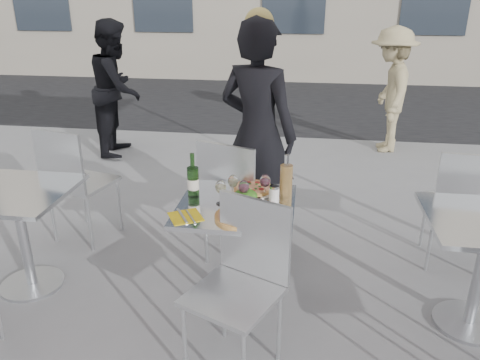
# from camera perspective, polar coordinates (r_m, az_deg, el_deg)

# --- Properties ---
(ground) EXTENTS (80.00, 80.00, 0.00)m
(ground) POSITION_cam_1_polar(r_m,az_deg,el_deg) (3.31, -0.38, -14.79)
(ground) COLOR slate
(street_asphalt) EXTENTS (24.00, 5.00, 0.00)m
(street_asphalt) POSITION_cam_1_polar(r_m,az_deg,el_deg) (9.34, 5.66, 9.65)
(street_asphalt) COLOR black
(street_asphalt) RESTS_ON ground
(main_table) EXTENTS (0.72, 0.72, 0.75)m
(main_table) POSITION_cam_1_polar(r_m,az_deg,el_deg) (3.01, -0.41, -6.55)
(main_table) COLOR #B7BABF
(main_table) RESTS_ON ground
(side_table_left) EXTENTS (0.72, 0.72, 0.75)m
(side_table_left) POSITION_cam_1_polar(r_m,az_deg,el_deg) (3.54, -25.25, -4.27)
(side_table_left) COLOR #B7BABF
(side_table_left) RESTS_ON ground
(chair_far) EXTENTS (0.59, 0.60, 1.01)m
(chair_far) POSITION_cam_1_polar(r_m,az_deg,el_deg) (3.45, -0.75, -1.67)
(chair_far) COLOR silver
(chair_far) RESTS_ON ground
(chair_near) EXTENTS (0.59, 0.59, 0.96)m
(chair_near) POSITION_cam_1_polar(r_m,az_deg,el_deg) (2.57, 0.34, -11.22)
(chair_near) COLOR silver
(chair_near) RESTS_ON ground
(side_chair_lfar) EXTENTS (0.56, 0.57, 1.00)m
(side_chair_lfar) POSITION_cam_1_polar(r_m,az_deg,el_deg) (4.01, -19.71, 0.41)
(side_chair_lfar) COLOR silver
(side_chair_lfar) RESTS_ON ground
(side_chair_rfar) EXTENTS (0.47, 0.48, 0.96)m
(side_chair_rfar) POSITION_cam_1_polar(r_m,az_deg,el_deg) (3.78, 25.46, -2.26)
(side_chair_rfar) COLOR silver
(side_chair_rfar) RESTS_ON ground
(woman_diner) EXTENTS (0.78, 0.66, 1.83)m
(woman_diner) POSITION_cam_1_polar(r_m,az_deg,el_deg) (3.78, 2.15, 5.57)
(woman_diner) COLOR black
(woman_diner) RESTS_ON ground
(pedestrian_a) EXTENTS (0.73, 0.89, 1.69)m
(pedestrian_a) POSITION_cam_1_polar(r_m,az_deg,el_deg) (6.22, -14.80, 10.75)
(pedestrian_a) COLOR black
(pedestrian_a) RESTS_ON ground
(pedestrian_b) EXTENTS (0.61, 1.04, 1.60)m
(pedestrian_b) POSITION_cam_1_polar(r_m,az_deg,el_deg) (6.43, 17.84, 10.36)
(pedestrian_b) COLOR tan
(pedestrian_b) RESTS_ON ground
(pizza_near) EXTENTS (0.32, 0.32, 0.02)m
(pizza_near) POSITION_cam_1_polar(r_m,az_deg,el_deg) (2.74, 0.20, -4.44)
(pizza_near) COLOR tan
(pizza_near) RESTS_ON main_table
(pizza_far) EXTENTS (0.31, 0.31, 0.03)m
(pizza_far) POSITION_cam_1_polar(r_m,az_deg,el_deg) (3.10, 1.56, -1.08)
(pizza_far) COLOR white
(pizza_far) RESTS_ON main_table
(salad_plate) EXTENTS (0.22, 0.22, 0.09)m
(salad_plate) POSITION_cam_1_polar(r_m,az_deg,el_deg) (2.92, 0.69, -2.12)
(salad_plate) COLOR white
(salad_plate) RESTS_ON main_table
(wine_bottle) EXTENTS (0.07, 0.08, 0.29)m
(wine_bottle) POSITION_cam_1_polar(r_m,az_deg,el_deg) (2.99, -5.74, -0.05)
(wine_bottle) COLOR #295A22
(wine_bottle) RESTS_ON main_table
(carafe) EXTENTS (0.08, 0.08, 0.29)m
(carafe) POSITION_cam_1_polar(r_m,az_deg,el_deg) (2.98, 5.65, -0.06)
(carafe) COLOR tan
(carafe) RESTS_ON main_table
(sugar_shaker) EXTENTS (0.06, 0.06, 0.11)m
(sugar_shaker) POSITION_cam_1_polar(r_m,az_deg,el_deg) (2.94, 4.17, -1.69)
(sugar_shaker) COLOR white
(sugar_shaker) RESTS_ON main_table
(wineglass_white_a) EXTENTS (0.07, 0.07, 0.16)m
(wineglass_white_a) POSITION_cam_1_polar(r_m,az_deg,el_deg) (2.88, -2.37, -0.96)
(wineglass_white_a) COLOR white
(wineglass_white_a) RESTS_ON main_table
(wineglass_white_b) EXTENTS (0.07, 0.07, 0.16)m
(wineglass_white_b) POSITION_cam_1_polar(r_m,az_deg,el_deg) (2.96, -0.84, -0.24)
(wineglass_white_b) COLOR white
(wineglass_white_b) RESTS_ON main_table
(wineglass_red_a) EXTENTS (0.07, 0.07, 0.16)m
(wineglass_red_a) POSITION_cam_1_polar(r_m,az_deg,el_deg) (2.87, 0.47, -0.94)
(wineglass_red_a) COLOR white
(wineglass_red_a) RESTS_ON main_table
(wineglass_red_b) EXTENTS (0.07, 0.07, 0.16)m
(wineglass_red_b) POSITION_cam_1_polar(r_m,az_deg,el_deg) (2.97, 3.08, -0.20)
(wineglass_red_b) COLOR white
(wineglass_red_b) RESTS_ON main_table
(napkin_left) EXTENTS (0.25, 0.25, 0.01)m
(napkin_left) POSITION_cam_1_polar(r_m,az_deg,el_deg) (2.77, -6.66, -4.42)
(napkin_left) COLOR gold
(napkin_left) RESTS_ON main_table
(napkin_right) EXTENTS (0.18, 0.20, 0.01)m
(napkin_right) POSITION_cam_1_polar(r_m,az_deg,el_deg) (2.69, 3.59, -5.14)
(napkin_right) COLOR gold
(napkin_right) RESTS_ON main_table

